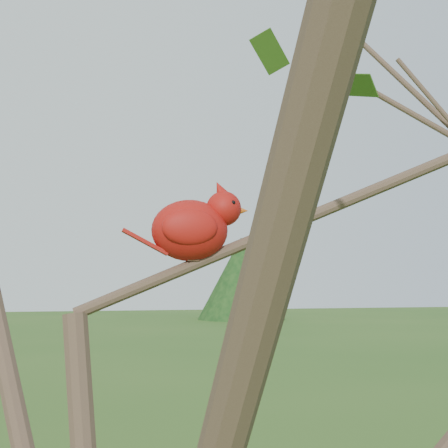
% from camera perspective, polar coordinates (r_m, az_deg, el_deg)
% --- Properties ---
extents(crabapple_tree, '(2.35, 2.05, 2.95)m').
position_cam_1_polar(crabapple_tree, '(0.87, -7.01, 3.51)').
color(crabapple_tree, '#473326').
rests_on(crabapple_tree, ground).
extents(cardinal, '(0.18, 0.10, 0.13)m').
position_cam_1_polar(cardinal, '(0.99, -2.50, -0.27)').
color(cardinal, '#AF150F').
rests_on(cardinal, ground).
extents(distant_trees, '(42.59, 16.77, 3.84)m').
position_cam_1_polar(distant_trees, '(25.88, -15.34, -5.02)').
color(distant_trees, '#473326').
rests_on(distant_trees, ground).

